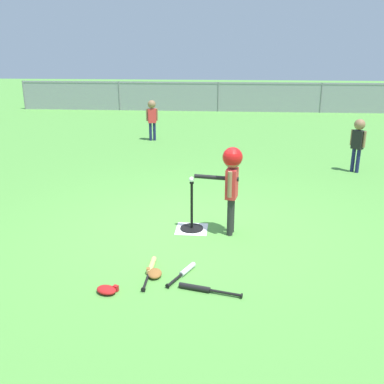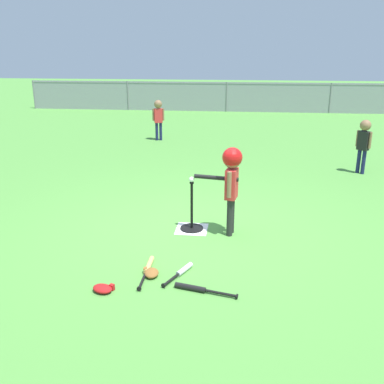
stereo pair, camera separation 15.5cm
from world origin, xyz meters
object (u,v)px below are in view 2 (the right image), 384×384
(batting_tee, at_px, (192,222))
(baseball_on_tee, at_px, (192,179))
(spare_bat_black, at_px, (197,289))
(glove_by_plate, at_px, (103,289))
(fielder_deep_right, at_px, (158,115))
(glove_near_bats, at_px, (151,273))
(spare_bat_wood, at_px, (148,268))
(batter_child, at_px, (231,173))
(spare_bat_silver, at_px, (182,271))
(fielder_deep_left, at_px, (364,139))

(batting_tee, relative_size, baseball_on_tee, 9.35)
(spare_bat_black, relative_size, glove_by_plate, 2.55)
(fielder_deep_right, bearing_deg, glove_near_bats, -79.95)
(spare_bat_wood, xyz_separation_m, glove_by_plate, (-0.37, -0.50, 0.01))
(batting_tee, xyz_separation_m, spare_bat_wood, (-0.37, -1.25, -0.08))
(baseball_on_tee, relative_size, glove_near_bats, 0.31)
(batter_child, bearing_deg, fielder_deep_right, 109.21)
(spare_bat_silver, bearing_deg, glove_by_plate, -148.68)
(spare_bat_silver, xyz_separation_m, glove_near_bats, (-0.33, -0.08, 0.01))
(baseball_on_tee, xyz_separation_m, spare_bat_silver, (0.03, -1.28, -0.70))
(spare_bat_black, bearing_deg, fielder_deep_left, 59.98)
(spare_bat_silver, bearing_deg, spare_bat_wood, 174.66)
(spare_bat_silver, bearing_deg, batting_tee, 91.34)
(batter_child, distance_m, glove_by_plate, 2.24)
(batting_tee, relative_size, spare_bat_wood, 0.97)
(baseball_on_tee, bearing_deg, spare_bat_wood, -106.37)
(fielder_deep_left, relative_size, glove_near_bats, 4.48)
(fielder_deep_right, distance_m, spare_bat_black, 7.95)
(batter_child, xyz_separation_m, fielder_deep_right, (-2.15, 6.17, -0.16))
(baseball_on_tee, distance_m, fielder_deep_left, 4.46)
(fielder_deep_right, bearing_deg, fielder_deep_left, -31.07)
(fielder_deep_left, relative_size, glove_by_plate, 4.10)
(spare_bat_silver, xyz_separation_m, spare_bat_wood, (-0.40, 0.04, -0.00))
(fielder_deep_right, height_order, spare_bat_silver, fielder_deep_right)
(fielder_deep_right, xyz_separation_m, spare_bat_black, (1.86, -7.70, -0.67))
(fielder_deep_left, relative_size, spare_bat_black, 1.61)
(spare_bat_black, distance_m, glove_by_plate, 0.98)
(fielder_deep_right, relative_size, spare_bat_black, 1.62)
(batting_tee, distance_m, batter_child, 0.92)
(baseball_on_tee, height_order, spare_bat_wood, baseball_on_tee)
(baseball_on_tee, height_order, spare_bat_silver, baseball_on_tee)
(fielder_deep_left, distance_m, spare_bat_wood, 5.69)
(baseball_on_tee, relative_size, spare_bat_silver, 0.14)
(spare_bat_black, bearing_deg, fielder_deep_right, 103.55)
(baseball_on_tee, height_order, spare_bat_black, baseball_on_tee)
(batter_child, relative_size, glove_near_bats, 4.99)
(spare_bat_wood, height_order, glove_by_plate, glove_by_plate)
(baseball_on_tee, bearing_deg, fielder_deep_left, 46.77)
(batting_tee, height_order, spare_bat_silver, batting_tee)
(fielder_deep_left, bearing_deg, batter_child, -127.03)
(batter_child, distance_m, spare_bat_black, 1.77)
(spare_bat_wood, relative_size, glove_by_plate, 2.70)
(batting_tee, height_order, glove_near_bats, batting_tee)
(baseball_on_tee, bearing_deg, batting_tee, 0.00)
(baseball_on_tee, xyz_separation_m, fielder_deep_right, (-1.62, 6.07, -0.03))
(spare_bat_silver, bearing_deg, glove_near_bats, -167.00)
(batting_tee, relative_size, spare_bat_silver, 1.29)
(glove_near_bats, bearing_deg, spare_bat_wood, 119.07)
(glove_by_plate, bearing_deg, baseball_on_tee, 67.21)
(spare_bat_wood, distance_m, glove_near_bats, 0.13)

